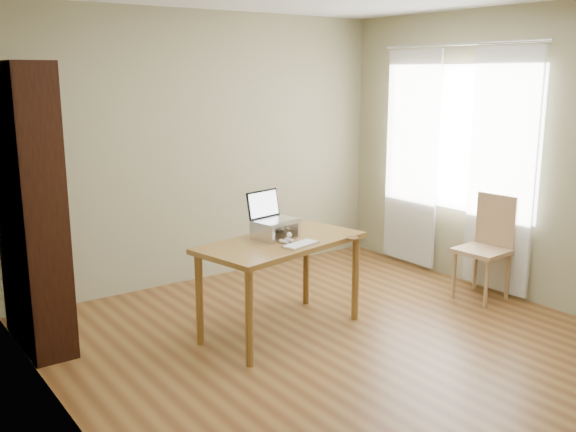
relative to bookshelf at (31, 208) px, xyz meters
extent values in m
cube|color=#553116|center=(1.83, -1.55, -1.06)|extent=(4.00, 4.50, 0.02)
cube|color=#8D885F|center=(1.83, 0.71, 0.25)|extent=(4.00, 0.02, 2.60)
cube|color=#8D885F|center=(-0.18, -1.55, 0.25)|extent=(0.02, 4.50, 2.60)
cube|color=#8D885F|center=(3.84, -1.55, 0.25)|extent=(0.02, 4.50, 2.60)
cube|color=white|center=(3.81, -0.75, 0.35)|extent=(0.01, 1.80, 1.40)
cube|color=black|center=(-0.01, -0.43, 0.00)|extent=(0.30, 0.04, 2.10)
cube|color=black|center=(-0.01, 0.43, 0.00)|extent=(0.30, 0.04, 2.10)
cube|color=black|center=(-0.15, 0.00, 0.00)|extent=(0.02, 0.90, 2.10)
cube|color=black|center=(-0.01, 0.00, -1.02)|extent=(0.30, 0.84, 0.02)
cube|color=black|center=(0.02, 0.00, -0.85)|extent=(0.20, 0.78, 0.28)
cube|color=black|center=(-0.01, 0.00, -0.68)|extent=(0.30, 0.84, 0.03)
cube|color=black|center=(0.02, 0.00, -0.51)|extent=(0.20, 0.78, 0.28)
cube|color=black|center=(-0.01, 0.00, -0.34)|extent=(0.30, 0.84, 0.02)
cube|color=black|center=(0.02, 0.00, -0.17)|extent=(0.20, 0.78, 0.28)
cube|color=black|center=(-0.01, 0.00, 0.00)|extent=(0.30, 0.84, 0.02)
cube|color=black|center=(0.02, 0.00, 0.17)|extent=(0.20, 0.78, 0.28)
cube|color=black|center=(-0.01, 0.00, 0.34)|extent=(0.30, 0.84, 0.02)
cube|color=black|center=(0.02, 0.00, 0.51)|extent=(0.20, 0.78, 0.28)
cube|color=black|center=(-0.01, 0.00, 0.68)|extent=(0.30, 0.84, 0.02)
cube|color=black|center=(0.02, 0.00, 0.85)|extent=(0.20, 0.78, 0.28)
cube|color=black|center=(-0.01, 0.00, 1.02)|extent=(0.30, 0.84, 0.03)
cube|color=white|center=(3.75, -1.30, 0.10)|extent=(0.03, 0.70, 2.20)
cube|color=white|center=(3.75, -0.20, 0.10)|extent=(0.03, 0.70, 2.20)
cylinder|color=silver|center=(3.75, -0.75, 1.23)|extent=(0.03, 1.90, 0.03)
cube|color=brown|center=(1.62, -0.89, -0.32)|extent=(1.43, 0.91, 0.04)
cylinder|color=brown|center=(1.01, -0.62, -0.70)|extent=(0.06, 0.06, 0.71)
cylinder|color=brown|center=(2.22, -0.62, -0.70)|extent=(0.06, 0.06, 0.71)
cylinder|color=brown|center=(1.01, -1.16, -0.70)|extent=(0.06, 0.06, 0.71)
cylinder|color=brown|center=(2.22, -1.16, -0.70)|extent=(0.06, 0.06, 0.71)
cube|color=silver|center=(1.47, -0.81, -0.24)|extent=(0.03, 0.25, 0.12)
cube|color=silver|center=(1.76, -0.81, -0.24)|extent=(0.03, 0.25, 0.12)
cube|color=silver|center=(1.62, -0.81, -0.17)|extent=(0.32, 0.25, 0.01)
cube|color=silver|center=(1.62, -0.81, -0.16)|extent=(0.37, 0.29, 0.02)
cube|color=black|center=(1.62, -0.67, -0.04)|extent=(0.33, 0.11, 0.22)
cube|color=white|center=(1.62, -0.68, -0.04)|extent=(0.30, 0.09, 0.19)
cube|color=silver|center=(1.64, -1.11, -0.29)|extent=(0.33, 0.20, 0.02)
cube|color=silver|center=(1.64, -1.11, -0.28)|extent=(0.30, 0.18, 0.00)
cylinder|color=brown|center=(2.11, -1.16, -0.30)|extent=(0.10, 0.10, 0.01)
ellipsoid|color=#443D35|center=(1.58, -0.78, -0.24)|extent=(0.16, 0.36, 0.12)
ellipsoid|color=#443D35|center=(1.58, -0.67, -0.24)|extent=(0.14, 0.15, 0.11)
ellipsoid|color=#443D35|center=(1.58, -0.97, -0.22)|extent=(0.10, 0.09, 0.09)
ellipsoid|color=silver|center=(1.58, -0.93, -0.25)|extent=(0.09, 0.09, 0.08)
sphere|color=silver|center=(1.58, -1.00, -0.23)|extent=(0.04, 0.04, 0.04)
cone|color=#443D35|center=(1.55, -0.96, -0.18)|extent=(0.03, 0.04, 0.04)
cone|color=#443D35|center=(1.61, -0.96, -0.18)|extent=(0.03, 0.04, 0.04)
cylinder|color=silver|center=(1.55, -0.98, -0.29)|extent=(0.03, 0.09, 0.03)
cylinder|color=silver|center=(1.61, -0.98, -0.29)|extent=(0.03, 0.09, 0.03)
cylinder|color=#443D35|center=(1.67, -0.65, -0.28)|extent=(0.13, 0.19, 0.03)
cube|color=tan|center=(3.53, -1.32, -0.60)|extent=(0.45, 0.45, 0.04)
cylinder|color=tan|center=(3.36, -1.49, -0.83)|extent=(0.04, 0.04, 0.45)
cylinder|color=tan|center=(3.70, -1.49, -0.83)|extent=(0.04, 0.04, 0.45)
cylinder|color=tan|center=(3.36, -1.15, -0.83)|extent=(0.04, 0.04, 0.45)
cylinder|color=tan|center=(3.70, -1.15, -0.83)|extent=(0.04, 0.04, 0.45)
cube|color=tan|center=(3.72, -1.32, -0.35)|extent=(0.06, 0.40, 0.50)
camera|label=1|loc=(-1.14, -4.83, 0.97)|focal=40.00mm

